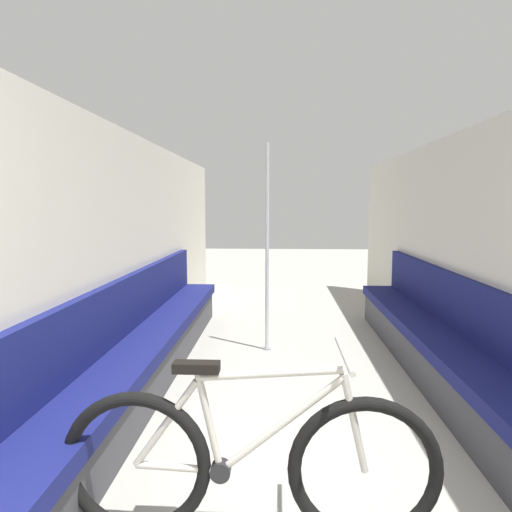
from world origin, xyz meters
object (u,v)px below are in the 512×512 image
at_px(grab_pole_near, 267,251).
at_px(bench_seat_row_left, 146,348).
at_px(bicycle, 249,464).
at_px(bench_seat_row_right, 446,353).

bearing_deg(grab_pole_near, bench_seat_row_left, -136.23).
relative_size(bench_seat_row_left, bicycle, 2.76).
height_order(bench_seat_row_left, bicycle, bench_seat_row_left).
height_order(bench_seat_row_right, bicycle, bench_seat_row_right).
height_order(bicycle, grab_pole_near, grab_pole_near).
xyz_separation_m(bench_seat_row_right, grab_pole_near, (-1.46, 0.94, 0.72)).
bearing_deg(bench_seat_row_left, grab_pole_near, 43.77).
bearing_deg(bicycle, bench_seat_row_left, 136.63).
relative_size(bicycle, grab_pole_near, 0.80).
height_order(bench_seat_row_left, bench_seat_row_right, same).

